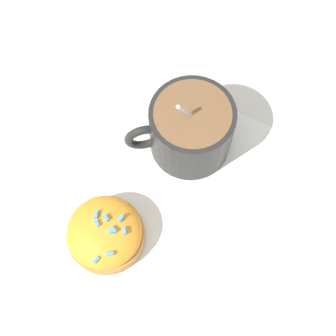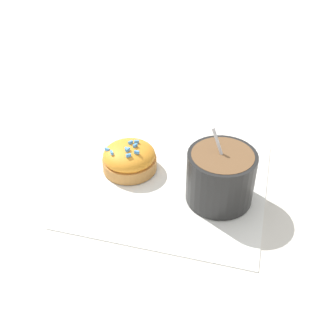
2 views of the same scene
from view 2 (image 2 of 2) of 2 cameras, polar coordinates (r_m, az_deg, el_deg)
ground_plane at (r=0.57m, az=0.59°, el=-2.21°), size 3.00×3.00×0.00m
paper_napkin at (r=0.57m, az=0.59°, el=-2.09°), size 0.28×0.27×0.00m
coffee_cup at (r=0.52m, az=7.58°, el=-0.90°), size 0.10×0.10×0.10m
frosted_pastry at (r=0.58m, az=-5.63°, el=1.43°), size 0.08×0.08×0.04m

